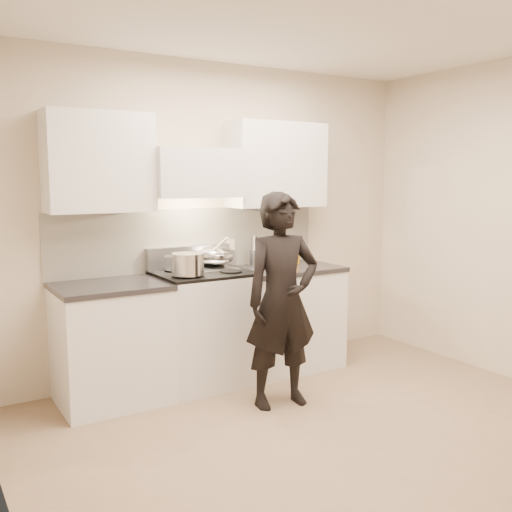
{
  "coord_description": "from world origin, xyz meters",
  "views": [
    {
      "loc": [
        -2.34,
        -2.75,
        1.71
      ],
      "look_at": [
        -0.02,
        1.05,
        1.1
      ],
      "focal_mm": 40.0,
      "sensor_mm": 36.0,
      "label": 1
    }
  ],
  "objects_px": {
    "utensil_crock": "(255,257)",
    "stove": "(204,327)",
    "wok": "(216,255)",
    "person": "(282,300)",
    "counter_right": "(286,316)"
  },
  "relations": [
    {
      "from": "counter_right",
      "to": "person",
      "type": "relative_size",
      "value": 0.57
    },
    {
      "from": "counter_right",
      "to": "person",
      "type": "bearing_deg",
      "value": -126.33
    },
    {
      "from": "wok",
      "to": "person",
      "type": "height_order",
      "value": "person"
    },
    {
      "from": "stove",
      "to": "counter_right",
      "type": "distance_m",
      "value": 0.83
    },
    {
      "from": "wok",
      "to": "person",
      "type": "bearing_deg",
      "value": -83.34
    },
    {
      "from": "stove",
      "to": "counter_right",
      "type": "relative_size",
      "value": 1.04
    },
    {
      "from": "utensil_crock",
      "to": "person",
      "type": "relative_size",
      "value": 0.17
    },
    {
      "from": "stove",
      "to": "wok",
      "type": "xyz_separation_m",
      "value": [
        0.2,
        0.14,
        0.57
      ]
    },
    {
      "from": "counter_right",
      "to": "wok",
      "type": "xyz_separation_m",
      "value": [
        -0.63,
        0.14,
        0.59
      ]
    },
    {
      "from": "wok",
      "to": "person",
      "type": "relative_size",
      "value": 0.26
    },
    {
      "from": "stove",
      "to": "utensil_crock",
      "type": "bearing_deg",
      "value": 17.01
    },
    {
      "from": "counter_right",
      "to": "person",
      "type": "height_order",
      "value": "person"
    },
    {
      "from": "utensil_crock",
      "to": "stove",
      "type": "bearing_deg",
      "value": -162.99
    },
    {
      "from": "utensil_crock",
      "to": "wok",
      "type": "bearing_deg",
      "value": -174.13
    },
    {
      "from": "utensil_crock",
      "to": "person",
      "type": "distance_m",
      "value": 0.98
    }
  ]
}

